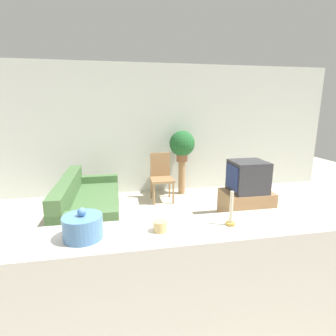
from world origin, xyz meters
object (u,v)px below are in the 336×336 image
(potted_plant, at_px, (182,144))
(couch, at_px, (88,208))
(wooden_chair, at_px, (161,175))
(television, at_px, (248,176))
(decorative_bowl, at_px, (83,227))

(potted_plant, bearing_deg, couch, -146.59)
(wooden_chair, distance_m, potted_plant, 0.80)
(couch, bearing_deg, potted_plant, 33.41)
(couch, height_order, television, television)
(couch, distance_m, potted_plant, 2.32)
(television, relative_size, wooden_chair, 0.59)
(couch, distance_m, decorative_bowl, 2.60)
(wooden_chair, xyz_separation_m, decorative_bowl, (-1.06, -3.36, 0.58))
(couch, bearing_deg, wooden_chair, 34.48)
(wooden_chair, distance_m, decorative_bowl, 3.57)
(couch, distance_m, television, 2.60)
(couch, bearing_deg, decorative_bowl, -83.87)
(wooden_chair, height_order, decorative_bowl, decorative_bowl)
(television, relative_size, decorative_bowl, 2.23)
(couch, height_order, potted_plant, potted_plant)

